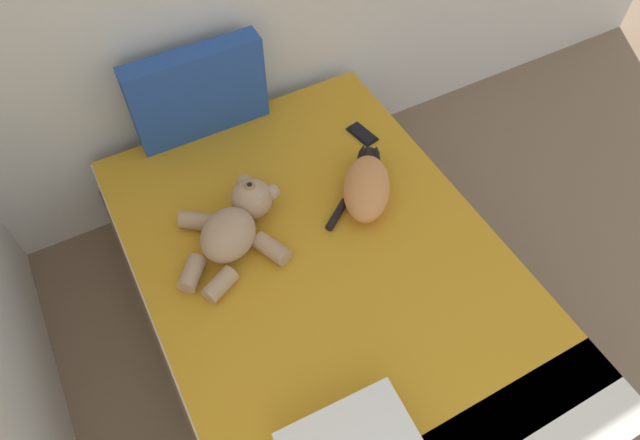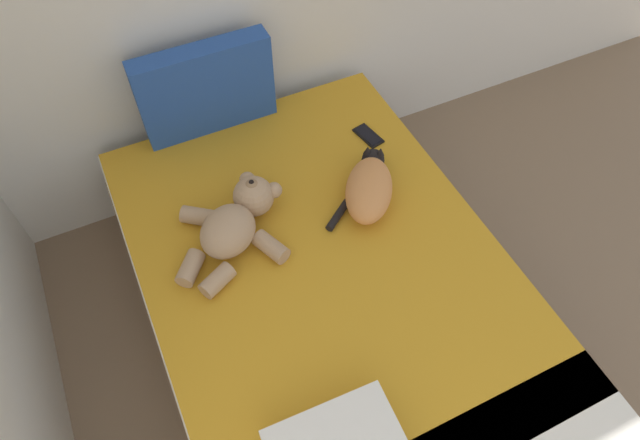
# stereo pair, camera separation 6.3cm
# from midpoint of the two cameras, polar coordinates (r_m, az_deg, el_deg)

# --- Properties ---
(bed) EXTENTS (1.39, 2.03, 0.54)m
(bed) POSITION_cam_midpoint_polar(r_m,az_deg,el_deg) (2.39, 1.45, -8.39)
(bed) COLOR brown
(bed) RESTS_ON ground_plane
(patterned_cushion) EXTENTS (0.60, 0.11, 0.42)m
(patterned_cushion) POSITION_cam_midpoint_polar(r_m,az_deg,el_deg) (2.56, -10.84, 12.98)
(patterned_cushion) COLOR #264C99
(patterned_cushion) RESTS_ON bed
(cat) EXTENTS (0.40, 0.40, 0.15)m
(cat) POSITION_cam_midpoint_polar(r_m,az_deg,el_deg) (2.31, 5.82, 3.36)
(cat) COLOR #D18447
(cat) RESTS_ON bed
(teddy_bear) EXTENTS (0.52, 0.46, 0.18)m
(teddy_bear) POSITION_cam_midpoint_polar(r_m,az_deg,el_deg) (2.20, -7.79, -0.20)
(teddy_bear) COLOR tan
(teddy_bear) RESTS_ON bed
(cell_phone) EXTENTS (0.10, 0.16, 0.01)m
(cell_phone) POSITION_cam_midpoint_polar(r_m,az_deg,el_deg) (2.60, 5.65, 8.56)
(cell_phone) COLOR black
(cell_phone) RESTS_ON bed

